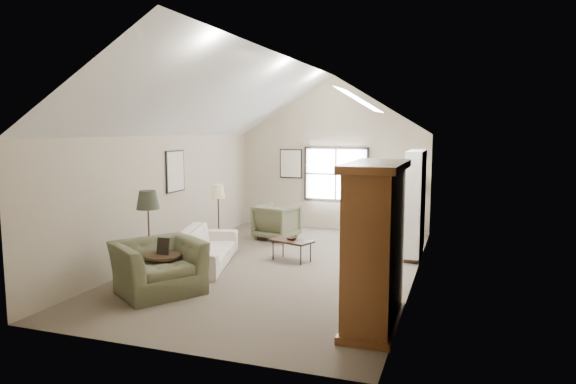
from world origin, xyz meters
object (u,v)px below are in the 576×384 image
(sofa, at_px, (205,248))
(side_chair, at_px, (408,214))
(coffee_table, at_px, (292,250))
(armoire, at_px, (375,246))
(armchair_far, at_px, (277,222))
(side_table, at_px, (164,272))
(armchair_near, at_px, (158,267))

(sofa, bearing_deg, side_chair, -55.47)
(coffee_table, bearing_deg, armoire, -53.45)
(armchair_far, height_order, side_chair, side_chair)
(side_table, bearing_deg, armoire, -6.95)
(sofa, xyz_separation_m, armchair_far, (0.51, 2.67, 0.07))
(armoire, xyz_separation_m, sofa, (-3.63, 2.03, -0.76))
(armoire, distance_m, sofa, 4.22)
(armchair_near, distance_m, coffee_table, 2.96)
(sofa, xyz_separation_m, side_table, (0.10, -1.60, -0.05))
(armchair_near, xyz_separation_m, armchair_far, (0.40, 4.43, -0.01))
(armoire, height_order, side_chair, armoire)
(side_table, bearing_deg, armchair_near, -87.54)
(armoire, bearing_deg, armchair_far, 123.60)
(sofa, relative_size, side_chair, 2.15)
(armchair_far, relative_size, side_chair, 0.84)
(sofa, distance_m, side_chair, 5.33)
(coffee_table, bearing_deg, sofa, -150.75)
(side_table, bearing_deg, side_chair, 59.50)
(armoire, distance_m, side_table, 3.64)
(armoire, bearing_deg, coffee_table, 126.55)
(side_table, relative_size, side_chair, 0.54)
(sofa, relative_size, coffee_table, 2.81)
(side_table, height_order, side_chair, side_chair)
(armchair_near, xyz_separation_m, side_table, (-0.01, 0.16, -0.13))
(coffee_table, xyz_separation_m, side_table, (-1.40, -2.44, 0.08))
(armoire, bearing_deg, side_table, 173.05)
(armoire, relative_size, armchair_near, 1.69)
(sofa, bearing_deg, armoire, -134.51)
(sofa, bearing_deg, armchair_far, -26.00)
(armoire, distance_m, coffee_table, 3.68)
(armchair_far, height_order, side_table, armchair_far)
(armoire, xyz_separation_m, armchair_far, (-3.12, 4.70, -0.68))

